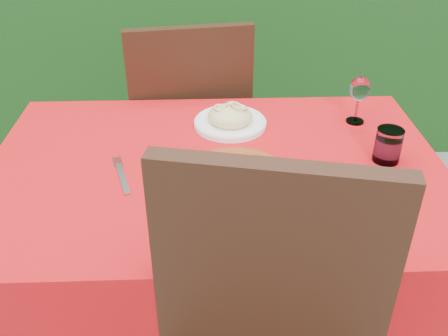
{
  "coord_description": "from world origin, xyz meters",
  "views": [
    {
      "loc": [
        -0.02,
        -1.16,
        1.48
      ],
      "look_at": [
        0.02,
        -0.05,
        0.77
      ],
      "focal_mm": 40.0,
      "sensor_mm": 36.0,
      "label": 1
    }
  ],
  "objects_px": {
    "fork": "(123,179)",
    "pasta_plate": "(230,119)",
    "water_glass": "(388,147)",
    "pizza_plate": "(236,181)",
    "wine_glass": "(360,90)",
    "chair_far": "(189,124)"
  },
  "relations": [
    {
      "from": "fork",
      "to": "pasta_plate",
      "type": "bearing_deg",
      "value": 27.82
    },
    {
      "from": "pasta_plate",
      "to": "water_glass",
      "type": "height_order",
      "value": "water_glass"
    },
    {
      "from": "pizza_plate",
      "to": "pasta_plate",
      "type": "distance_m",
      "value": 0.35
    },
    {
      "from": "pizza_plate",
      "to": "pasta_plate",
      "type": "xyz_separation_m",
      "value": [
        0.0,
        0.35,
        -0.0
      ]
    },
    {
      "from": "wine_glass",
      "to": "fork",
      "type": "height_order",
      "value": "wine_glass"
    },
    {
      "from": "chair_far",
      "to": "pizza_plate",
      "type": "height_order",
      "value": "chair_far"
    },
    {
      "from": "chair_far",
      "to": "pasta_plate",
      "type": "xyz_separation_m",
      "value": [
        0.14,
        -0.37,
        0.21
      ]
    },
    {
      "from": "pizza_plate",
      "to": "fork",
      "type": "relative_size",
      "value": 1.62
    },
    {
      "from": "chair_far",
      "to": "pasta_plate",
      "type": "bearing_deg",
      "value": 102.4
    },
    {
      "from": "pizza_plate",
      "to": "wine_glass",
      "type": "relative_size",
      "value": 2.17
    },
    {
      "from": "chair_far",
      "to": "fork",
      "type": "xyz_separation_m",
      "value": [
        -0.15,
        -0.66,
        0.19
      ]
    },
    {
      "from": "chair_far",
      "to": "pizza_plate",
      "type": "bearing_deg",
      "value": 92.27
    },
    {
      "from": "pasta_plate",
      "to": "wine_glass",
      "type": "distance_m",
      "value": 0.41
    },
    {
      "from": "pasta_plate",
      "to": "fork",
      "type": "height_order",
      "value": "pasta_plate"
    },
    {
      "from": "water_glass",
      "to": "pasta_plate",
      "type": "bearing_deg",
      "value": 152.07
    },
    {
      "from": "pizza_plate",
      "to": "pasta_plate",
      "type": "height_order",
      "value": "pasta_plate"
    },
    {
      "from": "fork",
      "to": "pizza_plate",
      "type": "bearing_deg",
      "value": -27.81
    },
    {
      "from": "water_glass",
      "to": "pizza_plate",
      "type": "bearing_deg",
      "value": -163.51
    },
    {
      "from": "chair_far",
      "to": "fork",
      "type": "bearing_deg",
      "value": 68.26
    },
    {
      "from": "pizza_plate",
      "to": "wine_glass",
      "type": "distance_m",
      "value": 0.55
    },
    {
      "from": "pizza_plate",
      "to": "water_glass",
      "type": "distance_m",
      "value": 0.44
    },
    {
      "from": "chair_far",
      "to": "fork",
      "type": "height_order",
      "value": "chair_far"
    }
  ]
}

